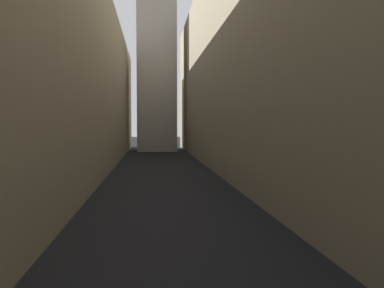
{
  "coord_description": "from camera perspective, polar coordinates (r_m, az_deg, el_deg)",
  "views": [
    {
      "loc": [
        -1.2,
        12.11,
        5.09
      ],
      "look_at": [
        0.0,
        23.86,
        4.52
      ],
      "focal_mm": 37.83,
      "sensor_mm": 36.0,
      "label": 1
    }
  ],
  "objects": [
    {
      "name": "building_block_left",
      "position": [
        39.41,
        -20.5,
        9.4
      ],
      "size": [
        11.02,
        108.0,
        19.53
      ],
      "primitive_type": "cube",
      "color": "gray",
      "rests_on": "ground"
    },
    {
      "name": "building_block_right",
      "position": [
        41.1,
        14.87,
        12.73
      ],
      "size": [
        15.04,
        108.0,
        24.55
      ],
      "primitive_type": "cube",
      "color": "gray",
      "rests_on": "ground"
    },
    {
      "name": "ground_plane",
      "position": [
        36.27,
        -3.91,
        -5.31
      ],
      "size": [
        264.0,
        264.0,
        0.0
      ],
      "primitive_type": "plane",
      "color": "black"
    }
  ]
}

